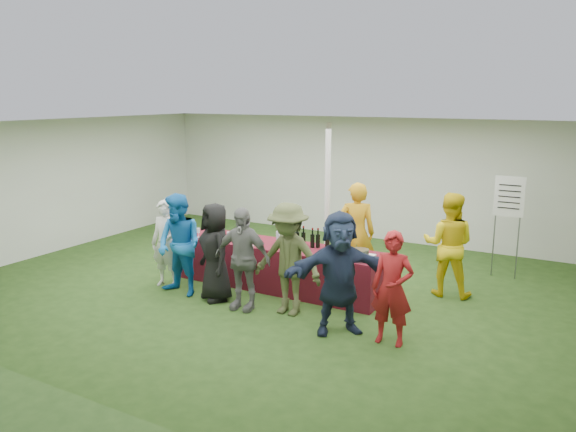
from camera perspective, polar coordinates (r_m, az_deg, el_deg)
The scene contains 18 objects.
ground at distance 9.53m, azimuth -1.96°, elevation -7.21°, with size 60.00×60.00×0.00m, color #284719.
tent at distance 9.98m, azimuth 4.03°, elevation 1.68°, with size 10.00×10.00×10.00m.
serving_table at distance 9.39m, azimuth -1.07°, elevation -5.10°, with size 3.60×0.80×0.75m, color maroon.
wine_bottles at distance 9.10m, azimuth 2.41°, elevation -2.42°, with size 0.61×0.11×0.32m.
wine_glasses at distance 9.32m, azimuth -4.78°, elevation -2.17°, with size 2.80×0.14×0.16m.
water_bottle at distance 9.34m, azimuth -1.02°, elevation -2.14°, with size 0.07×0.07×0.23m.
bar_towel at distance 8.67m, azimuth 8.00°, elevation -4.00°, with size 0.25×0.18×0.03m, color white.
dump_bucket at distance 8.41m, azimuth 7.33°, elevation -3.96°, with size 0.26×0.26×0.18m, color slate.
wine_list_sign at distance 10.42m, azimuth 21.51°, elevation 1.11°, with size 0.50×0.03×1.80m.
staff_pourer at distance 9.56m, azimuth 6.93°, elevation -1.76°, with size 0.64×0.42×1.75m, color #C58A15.
staff_back at distance 9.29m, azimuth 15.99°, elevation -2.80°, with size 0.82×0.64×1.68m, color yellow.
customer_0 at distance 9.59m, azimuth -12.28°, elevation -2.75°, with size 0.54×0.35×1.48m, color silver.
customer_1 at distance 9.12m, azimuth -10.96°, elevation -2.92°, with size 0.80×0.62×1.65m, color #1568B8.
customer_2 at distance 8.82m, azimuth -7.40°, elevation -3.64°, with size 0.76×0.49×1.55m, color black.
customer_3 at distance 8.40m, azimuth -4.68°, elevation -4.34°, with size 0.92×0.38×1.56m, color slate.
customer_4 at distance 8.16m, azimuth 0.02°, elevation -4.41°, with size 1.08×0.62×1.67m, color #454C28.
customer_5 at distance 7.56m, azimuth 5.25°, elevation -5.77°, with size 1.56×0.50×1.68m, color #1E2944.
customer_6 at distance 7.34m, azimuth 10.54°, elevation -7.24°, with size 0.55×0.36×1.50m, color maroon.
Camera 1 is at (4.69, -7.67, 3.16)m, focal length 35.00 mm.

